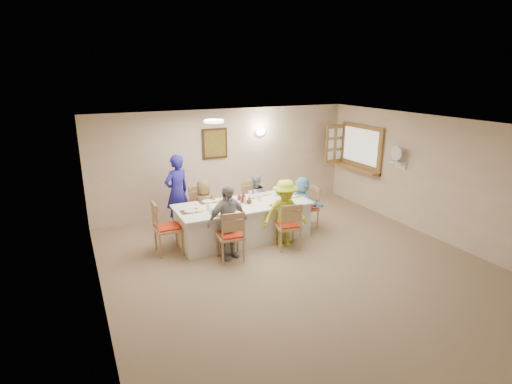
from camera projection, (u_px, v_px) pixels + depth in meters
name	position (u px, v px, depth m)	size (l,w,h in m)	color
ground	(300.00, 268.00, 7.06)	(7.00, 7.00, 0.00)	tan
room_walls	(303.00, 186.00, 6.62)	(7.00, 7.00, 7.00)	#C3A990
wall_picture	(215.00, 144.00, 9.44)	(0.62, 0.05, 0.72)	black
wall_sconce	(261.00, 132.00, 9.86)	(0.26, 0.09, 0.18)	white
ceiling_light	(214.00, 121.00, 7.23)	(0.36, 0.36, 0.05)	white
serving_hatch	(361.00, 148.00, 10.02)	(0.06, 1.50, 1.15)	brown
hatch_sill	(356.00, 168.00, 10.13)	(0.30, 1.50, 0.05)	brown
shutter_door	(335.00, 144.00, 10.57)	(0.55, 0.04, 1.00)	brown
fan_shelf	(398.00, 162.00, 8.85)	(0.22, 0.36, 0.03)	white
desk_fan	(398.00, 156.00, 8.80)	(0.30, 0.30, 0.28)	#A5A5A8
dining_table	(243.00, 221.00, 8.21)	(2.72, 1.15, 0.76)	silver
chair_back_left	(203.00, 209.00, 8.62)	(0.47, 0.47, 0.97)	tan
chair_back_right	(253.00, 202.00, 9.12)	(0.45, 0.45, 0.94)	tan
chair_front_left	(230.00, 235.00, 7.24)	(0.47, 0.47, 0.99)	tan
chair_front_right	(288.00, 225.00, 7.74)	(0.46, 0.46, 0.96)	tan
chair_left_end	(168.00, 227.00, 7.53)	(0.50, 0.50, 1.03)	tan
chair_right_end	(307.00, 207.00, 8.83)	(0.44, 0.44, 0.91)	tan
diner_back_left	(204.00, 206.00, 8.49)	(0.57, 0.38, 1.17)	brown
diner_back_right	(255.00, 199.00, 8.99)	(0.58, 0.46, 1.16)	#9296A6
diner_front_left	(228.00, 222.00, 7.28)	(0.88, 0.49, 1.41)	#A2A2A2
diner_front_right	(285.00, 213.00, 7.78)	(0.96, 0.66, 1.36)	#C4DC2C
diner_right_end	(302.00, 202.00, 8.74)	(0.50, 1.12, 1.17)	#88C6E6
caregiver	(177.00, 192.00, 8.64)	(0.71, 0.59, 1.66)	#242095
placemat_fl	(222.00, 214.00, 7.49)	(0.34, 0.25, 0.01)	#472B19
plate_fl	(222.00, 214.00, 7.49)	(0.23, 0.23, 0.01)	white
napkin_fl	(232.00, 213.00, 7.52)	(0.13, 0.13, 0.01)	#F7F734
placemat_fr	(279.00, 205.00, 7.98)	(0.33, 0.24, 0.01)	#472B19
plate_fr	(279.00, 205.00, 7.98)	(0.26, 0.26, 0.02)	white
napkin_fr	(288.00, 205.00, 8.01)	(0.14, 0.14, 0.01)	#F7F734
placemat_bl	(208.00, 202.00, 8.22)	(0.36, 0.27, 0.01)	#472B19
plate_bl	(208.00, 201.00, 8.21)	(0.25, 0.25, 0.02)	white
napkin_bl	(217.00, 201.00, 8.24)	(0.14, 0.14, 0.01)	#F7F734
placemat_br	(260.00, 194.00, 8.71)	(0.34, 0.25, 0.01)	#472B19
plate_br	(260.00, 194.00, 8.71)	(0.25, 0.25, 0.02)	white
napkin_br	(269.00, 194.00, 8.74)	(0.14, 0.14, 0.01)	#F7F734
placemat_le	(190.00, 211.00, 7.65)	(0.36, 0.27, 0.01)	#472B19
plate_le	(190.00, 211.00, 7.64)	(0.24, 0.24, 0.01)	white
napkin_le	(200.00, 210.00, 7.68)	(0.14, 0.14, 0.01)	#F7F734
placemat_re	(290.00, 196.00, 8.56)	(0.35, 0.26, 0.01)	#472B19
plate_re	(290.00, 196.00, 8.56)	(0.25, 0.25, 0.02)	white
napkin_re	(299.00, 196.00, 8.59)	(0.14, 0.14, 0.01)	#F7F734
teacup_a	(212.00, 212.00, 7.51)	(0.11, 0.11, 0.08)	white
teacup_b	(250.00, 193.00, 8.68)	(0.11, 0.11, 0.09)	white
bowl_a	(236.00, 208.00, 7.77)	(0.26, 0.26, 0.06)	white
bowl_b	(252.00, 197.00, 8.46)	(0.22, 0.22, 0.06)	white
condiment_ketchup	(239.00, 198.00, 8.09)	(0.10, 0.10, 0.22)	#B10F2D
condiment_brown	(244.00, 197.00, 8.16)	(0.12, 0.12, 0.21)	#4E2914
condiment_malt	(249.00, 200.00, 8.08)	(0.14, 0.14, 0.14)	#4E2914
drinking_glass	(235.00, 201.00, 8.07)	(0.06, 0.06, 0.10)	silver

